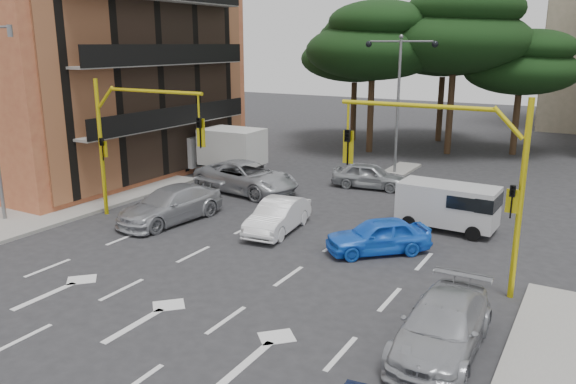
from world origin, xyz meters
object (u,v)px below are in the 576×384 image
at_px(car_silver_cross_a, 246,177).
at_px(car_silver_cross_b, 370,176).
at_px(car_white_hatch, 278,216).
at_px(box_truck_a, 218,151).
at_px(signal_mast_left, 130,131).
at_px(street_lamp_center, 399,80).
at_px(van_white, 447,207).
at_px(car_silver_wagon, 171,205).
at_px(signal_mast_right, 460,165).
at_px(car_silver_parked, 442,326).
at_px(car_blue_compact, 378,236).

distance_m(car_silver_cross_a, car_silver_cross_b, 6.53).
distance_m(car_white_hatch, box_truck_a, 11.05).
xyz_separation_m(signal_mast_left, street_lamp_center, (6.80, 14.01, 1.54)).
distance_m(car_white_hatch, van_white, 6.95).
bearing_deg(street_lamp_center, box_truck_a, -150.72).
bearing_deg(car_silver_wagon, box_truck_a, 121.06).
xyz_separation_m(street_lamp_center, van_white, (5.24, -8.57, -4.45)).
distance_m(signal_mast_right, box_truck_a, 18.34).
bearing_deg(car_silver_cross_b, box_truck_a, 91.28).
bearing_deg(car_silver_cross_b, car_white_hatch, 168.87).
height_order(car_silver_wagon, box_truck_a, box_truck_a).
distance_m(signal_mast_right, car_white_hatch, 8.31).
relative_size(car_silver_cross_b, car_silver_parked, 0.85).
bearing_deg(signal_mast_left, car_blue_compact, 8.29).
distance_m(signal_mast_left, car_silver_cross_b, 12.73).
relative_size(car_silver_cross_b, box_truck_a, 0.70).
bearing_deg(car_silver_cross_b, car_silver_wagon, 143.89).
bearing_deg(box_truck_a, car_white_hatch, -132.43).
relative_size(signal_mast_right, car_silver_cross_b, 1.53).
height_order(signal_mast_left, box_truck_a, signal_mast_left).
xyz_separation_m(car_silver_parked, box_truck_a, (-16.60, 13.08, 0.70)).
bearing_deg(car_blue_compact, car_silver_wagon, -126.99).
height_order(signal_mast_right, car_silver_cross_a, signal_mast_right).
relative_size(signal_mast_left, van_white, 1.54).
distance_m(car_silver_parked, van_white, 9.85).
height_order(signal_mast_left, car_silver_parked, signal_mast_left).
relative_size(signal_mast_right, street_lamp_center, 0.77).
xyz_separation_m(car_silver_cross_b, car_silver_parked, (7.71, -14.46, 0.00)).
distance_m(street_lamp_center, car_white_hatch, 13.16).
bearing_deg(van_white, car_silver_cross_a, -92.85).
height_order(van_white, box_truck_a, box_truck_a).
relative_size(car_silver_cross_b, van_white, 1.01).
xyz_separation_m(signal_mast_left, car_silver_parked, (14.40, -4.12, -3.21)).
relative_size(car_silver_cross_a, van_white, 1.46).
height_order(car_white_hatch, car_silver_parked, car_silver_parked).
bearing_deg(signal_mast_right, street_lamp_center, 115.91).
distance_m(signal_mast_left, box_truck_a, 9.56).
bearing_deg(car_silver_cross_a, signal_mast_left, 173.81).
bearing_deg(car_silver_cross_a, van_white, -87.60).
height_order(car_silver_parked, van_white, van_white).
bearing_deg(street_lamp_center, van_white, -58.57).
relative_size(car_silver_wagon, car_silver_parked, 1.09).
distance_m(car_white_hatch, car_blue_compact, 4.40).
bearing_deg(car_silver_cross_b, car_silver_cross_a, 120.17).
height_order(signal_mast_right, car_silver_cross_b, signal_mast_right).
height_order(car_silver_cross_a, box_truck_a, box_truck_a).
relative_size(street_lamp_center, car_silver_parked, 1.68).
bearing_deg(box_truck_a, car_silver_parked, -129.90).
height_order(street_lamp_center, car_white_hatch, street_lamp_center).
xyz_separation_m(car_white_hatch, van_white, (5.89, 3.68, 0.32)).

